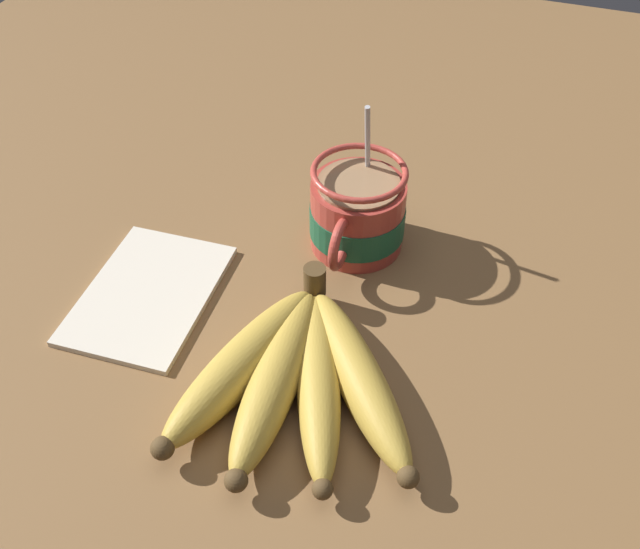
# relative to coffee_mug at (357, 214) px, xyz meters

# --- Properties ---
(table) EXTENTS (1.36, 1.36, 0.04)m
(table) POSITION_rel_coffee_mug_xyz_m (0.04, -0.01, -0.06)
(table) COLOR brown
(table) RESTS_ON ground
(coffee_mug) EXTENTS (0.12, 0.09, 0.14)m
(coffee_mug) POSITION_rel_coffee_mug_xyz_m (0.00, 0.00, 0.00)
(coffee_mug) COLOR #B23D33
(coffee_mug) RESTS_ON table
(banana_bunch) EXTENTS (0.22, 0.21, 0.04)m
(banana_bunch) POSITION_rel_coffee_mug_xyz_m (0.18, 0.01, -0.02)
(banana_bunch) COLOR #4C381E
(banana_bunch) RESTS_ON table
(napkin) EXTENTS (0.16, 0.12, 0.01)m
(napkin) POSITION_rel_coffee_mug_xyz_m (0.13, -0.16, -0.03)
(napkin) COLOR beige
(napkin) RESTS_ON table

